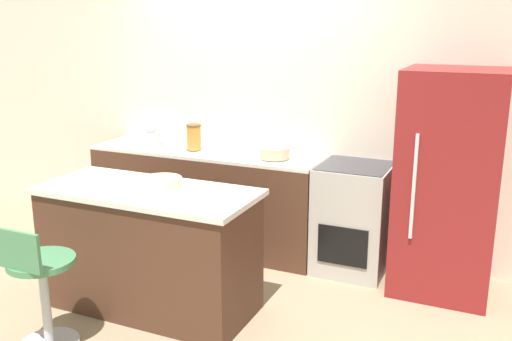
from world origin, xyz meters
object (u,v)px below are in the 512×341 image
Objects in this scene: kettle at (151,137)px; oven_range at (353,218)px; refrigerator at (448,183)px; mixing_bowl at (275,153)px; stool_chair at (41,286)px.

oven_range is at bearing 1.19° from kettle.
mixing_bowl is at bearing 179.50° from refrigerator.
kettle is (-0.47, 1.97, 0.57)m from stool_chair.
oven_range is at bearing 3.34° from mixing_bowl.
oven_range is 2.51m from stool_chair.
oven_range is at bearing 175.88° from refrigerator.
kettle reaches higher than oven_range.
kettle is 0.81× the size of mixing_bowl.
refrigerator reaches higher than stool_chair.
stool_chair is at bearing -76.59° from kettle.
refrigerator is 6.61× the size of mixing_bowl.
oven_range is 0.85m from refrigerator.
stool_chair is (-2.24, -1.95, -0.43)m from refrigerator.
stool_chair is at bearing -138.95° from refrigerator.
kettle reaches higher than stool_chair.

